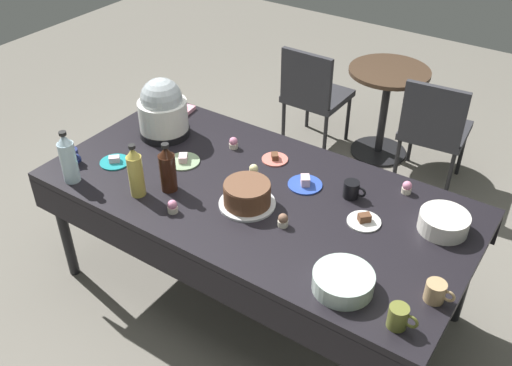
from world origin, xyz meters
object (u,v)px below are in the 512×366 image
Objects in this scene: cupcake_berry at (233,143)px; soda_bottle_ginger_ale at (136,172)px; soda_bottle_water at (68,158)px; coffee_mug_black at (352,190)px; ceramic_snack_bowl at (444,222)px; cupcake_lemon at (407,188)px; cupcake_rose at (254,170)px; cupcake_vanilla at (173,207)px; dessert_plate_coral at (275,159)px; maroon_chair_left at (313,92)px; dessert_plate_teal at (115,161)px; coffee_mug_navy at (72,156)px; cupcake_cocoa at (159,111)px; dessert_plate_cobalt at (305,183)px; soda_bottle_cola at (168,169)px; glass_salad_bowl at (343,281)px; dessert_plate_sage at (183,161)px; coffee_mug_olive at (399,317)px; potluck_table at (256,201)px; frosted_layer_cake at (247,195)px; coffee_mug_tan at (436,292)px; slow_cooker at (163,110)px; maroon_chair_right at (434,127)px; cupcake_mint at (283,220)px; round_cafe_table at (386,97)px; dessert_plate_white at (364,220)px.

cupcake_berry is 0.65m from soda_bottle_ginger_ale.
soda_bottle_water is 2.44× the size of coffee_mug_black.
ceramic_snack_bowl is 3.42× the size of cupcake_lemon.
cupcake_rose is 0.50m from cupcake_vanilla.
maroon_chair_left is (-0.48, 1.31, -0.27)m from dessert_plate_coral.
coffee_mug_navy reaches higher than dessert_plate_teal.
cupcake_cocoa is at bearing 175.71° from cupcake_berry.
dessert_plate_cobalt is 0.66× the size of soda_bottle_cola.
dessert_plate_sage is at bearing 162.67° from glass_salad_bowl.
soda_bottle_water is at bearing -151.76° from coffee_mug_black.
dessert_plate_teal is 1.34× the size of coffee_mug_olive.
potluck_table is 9.52× the size of ceramic_snack_bowl.
dessert_plate_sage is 1.20m from cupcake_lemon.
coffee_mug_black is (0.50, -0.07, 0.04)m from dessert_plate_coral.
dessert_plate_coral is 0.69m from cupcake_vanilla.
frosted_layer_cake is 0.34m from dessert_plate_cobalt.
cupcake_berry is at bearing 178.18° from ceramic_snack_bowl.
coffee_mug_tan is (1.01, -0.21, 0.11)m from potluck_table.
coffee_mug_olive reaches higher than cupcake_cocoa.
potluck_table is 17.77× the size of coffee_mug_tan.
maroon_chair_right is (1.17, 1.44, -0.42)m from slow_cooker.
cupcake_rose reaches higher than dessert_plate_sage.
cupcake_cocoa is at bearing 157.14° from glass_salad_bowl.
maroon_chair_right is (0.22, 1.42, -0.27)m from dessert_plate_cobalt.
coffee_mug_navy is (-0.60, -0.11, -0.08)m from soda_bottle_cola.
coffee_mug_olive is at bearing -21.31° from cupcake_mint.
dessert_plate_teal is 1.45× the size of coffee_mug_navy.
dessert_plate_teal is at bearing -144.16° from dessert_plate_coral.
coffee_mug_tan reaches higher than dessert_plate_coral.
frosted_layer_cake is at bearing -76.08° from dessert_plate_coral.
maroon_chair_right is at bearing 69.76° from dessert_plate_coral.
cupcake_cocoa and cupcake_berry have the same top height.
soda_bottle_ginger_ale reaches higher than soda_bottle_cola.
round_cafe_table is (0.93, 2.17, -0.29)m from coffee_mug_navy.
frosted_layer_cake is 0.52m from dessert_plate_sage.
potluck_table is 32.59× the size of cupcake_cocoa.
glass_salad_bowl reaches higher than cupcake_lemon.
ceramic_snack_bowl is at bearing 7.23° from cupcake_rose.
maroon_chair_left is at bearing 95.38° from soda_bottle_cola.
soda_bottle_water is (-0.51, -0.73, 0.10)m from cupcake_berry.
maroon_chair_right reaches higher than dessert_plate_white.
potluck_table is at bearing -38.89° from cupcake_berry.
dessert_plate_teal is 0.55m from cupcake_cocoa.
soda_bottle_cola is at bearing 171.74° from coffee_mug_olive.
potluck_table is at bearing -147.02° from cupcake_lemon.
dessert_plate_cobalt is at bearing 15.59° from dessert_plate_sage.
soda_bottle_cola reaches higher than cupcake_rose.
cupcake_vanilla is 1.18m from cupcake_lemon.
potluck_table is 2.59× the size of maroon_chair_right.
soda_bottle_water reaches higher than ceramic_snack_bowl.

